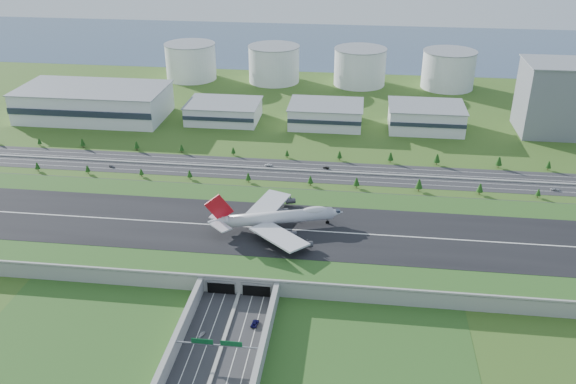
# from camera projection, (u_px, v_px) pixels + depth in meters

# --- Properties ---
(ground) EXTENTS (1200.00, 1200.00, 0.00)m
(ground) POSITION_uv_depth(u_px,v_px,m) (257.00, 240.00, 333.73)
(ground) COLOR #3B5A1C
(ground) RESTS_ON ground
(airfield_deck) EXTENTS (520.00, 100.00, 9.20)m
(airfield_deck) POSITION_uv_depth(u_px,v_px,m) (257.00, 234.00, 331.83)
(airfield_deck) COLOR gray
(airfield_deck) RESTS_ON ground
(underpass_road) EXTENTS (38.80, 120.40, 8.00)m
(underpass_road) POSITION_uv_depth(u_px,v_px,m) (215.00, 360.00, 243.75)
(underpass_road) COLOR #28282B
(underpass_road) RESTS_ON ground
(sign_gantry_near) EXTENTS (38.70, 0.70, 9.80)m
(sign_gantry_near) POSITION_uv_depth(u_px,v_px,m) (217.00, 346.00, 246.08)
(sign_gantry_near) COLOR gray
(sign_gantry_near) RESTS_ON ground
(north_expressway) EXTENTS (560.00, 36.00, 0.12)m
(north_expressway) POSITION_uv_depth(u_px,v_px,m) (280.00, 170.00, 418.23)
(north_expressway) COLOR #28282B
(north_expressway) RESTS_ON ground
(tree_row) EXTENTS (507.27, 48.69, 8.46)m
(tree_row) POSITION_uv_depth(u_px,v_px,m) (340.00, 167.00, 411.84)
(tree_row) COLOR #3D2819
(tree_row) RESTS_ON ground
(hangar_west) EXTENTS (120.00, 60.00, 25.00)m
(hangar_west) POSITION_uv_depth(u_px,v_px,m) (94.00, 103.00, 511.45)
(hangar_west) COLOR silver
(hangar_west) RESTS_ON ground
(hangar_mid_a) EXTENTS (58.00, 42.00, 15.00)m
(hangar_mid_a) POSITION_uv_depth(u_px,v_px,m) (224.00, 112.00, 506.04)
(hangar_mid_a) COLOR silver
(hangar_mid_a) RESTS_ON ground
(hangar_mid_b) EXTENTS (58.00, 42.00, 17.00)m
(hangar_mid_b) POSITION_uv_depth(u_px,v_px,m) (326.00, 115.00, 496.27)
(hangar_mid_b) COLOR silver
(hangar_mid_b) RESTS_ON ground
(hangar_mid_c) EXTENTS (58.00, 42.00, 19.00)m
(hangar_mid_c) POSITION_uv_depth(u_px,v_px,m) (426.00, 117.00, 487.05)
(hangar_mid_c) COLOR silver
(hangar_mid_c) RESTS_ON ground
(office_tower) EXTENTS (46.00, 46.00, 55.00)m
(office_tower) POSITION_uv_depth(u_px,v_px,m) (552.00, 98.00, 473.10)
(office_tower) COLOR slate
(office_tower) RESTS_ON ground
(fuel_tank_a) EXTENTS (50.00, 50.00, 35.00)m
(fuel_tank_a) POSITION_uv_depth(u_px,v_px,m) (191.00, 62.00, 614.96)
(fuel_tank_a) COLOR white
(fuel_tank_a) RESTS_ON ground
(fuel_tank_b) EXTENTS (50.00, 50.00, 35.00)m
(fuel_tank_b) POSITION_uv_depth(u_px,v_px,m) (274.00, 64.00, 605.64)
(fuel_tank_b) COLOR white
(fuel_tank_b) RESTS_ON ground
(fuel_tank_c) EXTENTS (50.00, 50.00, 35.00)m
(fuel_tank_c) POSITION_uv_depth(u_px,v_px,m) (360.00, 67.00, 596.31)
(fuel_tank_c) COLOR white
(fuel_tank_c) RESTS_ON ground
(fuel_tank_d) EXTENTS (50.00, 50.00, 35.00)m
(fuel_tank_d) POSITION_uv_depth(u_px,v_px,m) (448.00, 70.00, 586.98)
(fuel_tank_d) COLOR white
(fuel_tank_d) RESTS_ON ground
(bay_water) EXTENTS (1200.00, 260.00, 0.06)m
(bay_water) POSITION_uv_depth(u_px,v_px,m) (321.00, 45.00, 760.79)
(bay_water) COLOR #364B67
(bay_water) RESTS_ON ground
(boeing_747) EXTENTS (72.88, 67.88, 23.18)m
(boeing_747) POSITION_uv_depth(u_px,v_px,m) (277.00, 217.00, 327.05)
(boeing_747) COLOR silver
(boeing_747) RESTS_ON airfield_deck
(car_0) EXTENTS (3.37, 4.66, 1.47)m
(car_0) POSITION_uv_depth(u_px,v_px,m) (201.00, 335.00, 261.56)
(car_0) COLOR #B8B8BD
(car_0) RESTS_ON ground
(car_2) EXTENTS (3.32, 6.09, 1.62)m
(car_2) POSITION_uv_depth(u_px,v_px,m) (255.00, 323.00, 268.21)
(car_2) COLOR #0D0B39
(car_2) RESTS_ON ground
(car_4) EXTENTS (4.70, 3.31, 1.48)m
(car_4) POSITION_uv_depth(u_px,v_px,m) (112.00, 166.00, 421.56)
(car_4) COLOR #5D5E62
(car_4) RESTS_ON ground
(car_5) EXTENTS (4.65, 2.72, 1.45)m
(car_5) POSITION_uv_depth(u_px,v_px,m) (326.00, 168.00, 419.53)
(car_5) COLOR black
(car_5) RESTS_ON ground
(car_6) EXTENTS (5.96, 3.09, 1.61)m
(car_6) POSITION_uv_depth(u_px,v_px,m) (555.00, 189.00, 389.09)
(car_6) COLOR silver
(car_6) RESTS_ON ground
(car_7) EXTENTS (5.28, 2.40, 1.50)m
(car_7) POSITION_uv_depth(u_px,v_px,m) (268.00, 165.00, 423.76)
(car_7) COLOR white
(car_7) RESTS_ON ground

